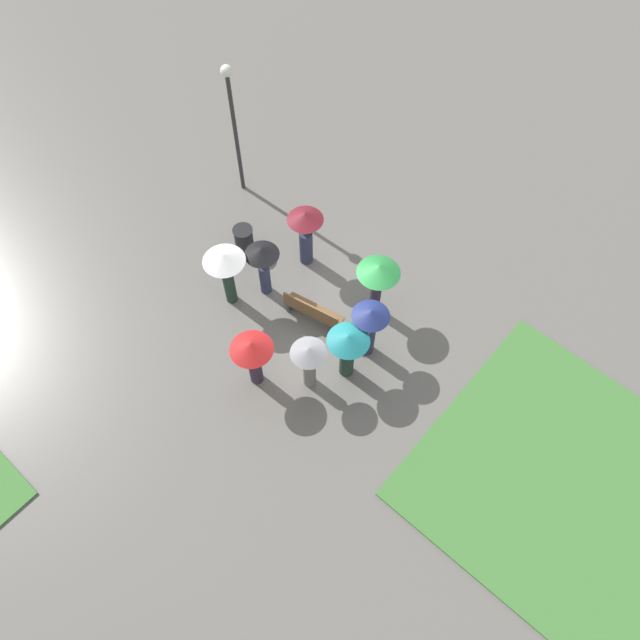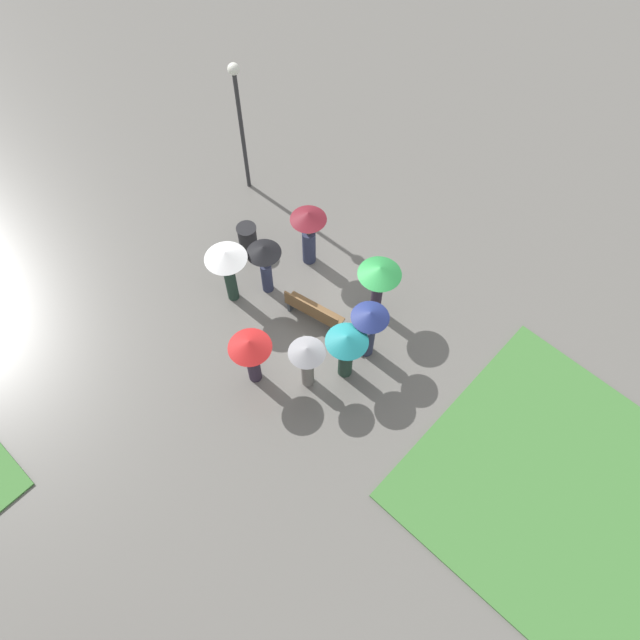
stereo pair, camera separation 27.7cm
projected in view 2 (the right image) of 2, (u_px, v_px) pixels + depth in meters
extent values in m
plane|color=#66635E|center=(332.00, 323.00, 16.85)|extent=(90.00, 90.00, 0.00)
cube|color=#427A38|center=(569.00, 497.00, 14.34)|extent=(6.72, 6.29, 0.06)
cube|color=brown|center=(315.00, 310.00, 16.56)|extent=(1.70, 0.72, 0.05)
cube|color=brown|center=(311.00, 310.00, 16.27)|extent=(1.63, 0.36, 0.45)
cube|color=#383D42|center=(338.00, 327.00, 16.54)|extent=(0.15, 0.39, 0.40)
cube|color=#383D42|center=(292.00, 303.00, 16.95)|extent=(0.15, 0.39, 0.40)
cylinder|color=#2D2D30|center=(242.00, 135.00, 17.80)|extent=(0.12, 0.12, 4.04)
sphere|color=white|center=(233.00, 69.00, 15.94)|extent=(0.32, 0.32, 0.32)
cylinder|color=#232326|center=(248.00, 237.00, 17.92)|extent=(0.54, 0.54, 0.78)
cylinder|color=black|center=(246.00, 228.00, 17.57)|extent=(0.58, 0.58, 0.03)
cylinder|color=#2D2333|center=(254.00, 368.00, 15.58)|extent=(0.46, 0.46, 0.97)
sphere|color=tan|center=(252.00, 357.00, 15.07)|extent=(0.22, 0.22, 0.22)
cylinder|color=#4C4C4F|center=(251.00, 351.00, 14.83)|extent=(0.02, 0.02, 0.35)
cone|color=red|center=(249.00, 344.00, 14.56)|extent=(1.06, 1.06, 0.28)
cylinder|color=#282D47|center=(309.00, 247.00, 17.48)|extent=(0.53, 0.53, 1.19)
sphere|color=brown|center=(309.00, 230.00, 16.88)|extent=(0.22, 0.22, 0.22)
cylinder|color=#4C4C4F|center=(308.00, 223.00, 16.63)|extent=(0.02, 0.02, 0.35)
cone|color=maroon|center=(308.00, 216.00, 16.38)|extent=(0.99, 0.99, 0.26)
cylinder|color=slate|center=(308.00, 373.00, 15.52)|extent=(0.42, 0.42, 0.96)
sphere|color=tan|center=(307.00, 362.00, 15.02)|extent=(0.22, 0.22, 0.22)
cylinder|color=#4C4C4F|center=(307.00, 356.00, 14.77)|extent=(0.02, 0.02, 0.35)
cone|color=gray|center=(307.00, 350.00, 14.54)|extent=(0.90, 0.90, 0.21)
cylinder|color=#1E3328|center=(345.00, 362.00, 15.65)|extent=(0.50, 0.50, 0.99)
sphere|color=brown|center=(346.00, 351.00, 15.14)|extent=(0.22, 0.22, 0.22)
cylinder|color=#4C4C4F|center=(347.00, 345.00, 14.90)|extent=(0.02, 0.02, 0.35)
cone|color=#197075|center=(347.00, 339.00, 14.65)|extent=(1.05, 1.05, 0.24)
cylinder|color=#2D2333|center=(376.00, 299.00, 16.56)|extent=(0.39, 0.39, 1.17)
sphere|color=beige|center=(378.00, 284.00, 15.98)|extent=(0.19, 0.19, 0.19)
cylinder|color=#4C4C4F|center=(379.00, 278.00, 15.75)|extent=(0.02, 0.02, 0.35)
cone|color=#237A38|center=(380.00, 271.00, 15.49)|extent=(1.12, 1.12, 0.27)
cylinder|color=#282D47|center=(367.00, 340.00, 15.92)|extent=(0.51, 0.51, 1.11)
sphere|color=tan|center=(369.00, 327.00, 15.37)|extent=(0.20, 0.20, 0.20)
cylinder|color=#4C4C4F|center=(370.00, 321.00, 15.13)|extent=(0.02, 0.02, 0.35)
cone|color=navy|center=(370.00, 315.00, 14.89)|extent=(0.95, 0.95, 0.22)
cylinder|color=#1E3328|center=(231.00, 284.00, 16.79)|extent=(0.36, 0.36, 1.20)
sphere|color=tan|center=(228.00, 269.00, 16.20)|extent=(0.20, 0.20, 0.20)
cylinder|color=#4C4C4F|center=(227.00, 262.00, 15.96)|extent=(0.02, 0.02, 0.35)
cone|color=white|center=(225.00, 255.00, 15.71)|extent=(1.11, 1.11, 0.25)
cylinder|color=#282D47|center=(267.00, 277.00, 16.98)|extent=(0.37, 0.37, 1.08)
sphere|color=tan|center=(265.00, 263.00, 16.44)|extent=(0.19, 0.19, 0.19)
cylinder|color=#4C4C4F|center=(264.00, 257.00, 16.21)|extent=(0.02, 0.02, 0.35)
cone|color=black|center=(263.00, 250.00, 15.96)|extent=(0.92, 0.92, 0.25)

